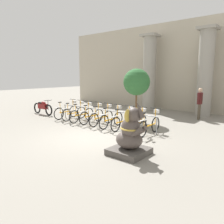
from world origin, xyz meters
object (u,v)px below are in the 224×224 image
Objects in this scene: bicycle_2 at (82,114)px; bicycle_5 at (112,119)px; bicycle_0 at (67,111)px; bicycle_4 at (102,117)px; bicycle_3 at (92,115)px; person_pedestrian at (200,101)px; bicycle_1 at (75,112)px; bicycle_6 at (123,121)px; bicycle_7 at (137,122)px; motorcycle at (43,107)px; bicycle_8 at (150,125)px; elephant_statue at (130,136)px; potted_tree at (137,84)px.

bicycle_5 is (2.02, 0.00, 0.00)m from bicycle_2.
bicycle_0 and bicycle_4 have the same top height.
bicycle_3 is 1.00× the size of person_pedestrian.
bicycle_1 is (0.67, -0.02, 0.00)m from bicycle_0.
bicycle_3 is 1.00× the size of bicycle_6.
bicycle_2 and bicycle_6 have the same top height.
bicycle_4 is 2.02m from bicycle_7.
motorcycle is (-3.47, -0.11, 0.05)m from bicycle_2.
bicycle_4 is at bearing 1.88° from motorcycle.
bicycle_8 is 1.00× the size of elephant_statue.
bicycle_7 is (4.04, -0.00, 0.00)m from bicycle_1.
bicycle_2 is (1.35, -0.07, 0.00)m from bicycle_0.
person_pedestrian is 3.70m from potted_tree.
bicycle_7 reaches higher than motorcycle.
elephant_statue is (3.39, -2.47, 0.18)m from bicycle_4.
person_pedestrian reaches higher than motorcycle.
bicycle_7 is at bearing -0.34° from bicycle_3.
bicycle_2 is 1.35m from bicycle_4.
bicycle_6 is at bearing -176.30° from bicycle_7.
bicycle_0 is 0.67m from bicycle_1.
potted_tree is at bearing 49.97° from bicycle_3.
bicycle_2 is 1.00× the size of bicycle_7.
bicycle_1 is 1.00× the size of person_pedestrian.
person_pedestrian is (0.56, 4.48, 0.64)m from bicycle_8.
bicycle_6 is at bearing 0.12° from bicycle_2.
bicycle_4 is 4.82m from motorcycle.
bicycle_1 is 3.37m from bicycle_6.
bicycle_2 is 1.00× the size of person_pedestrian.
bicycle_3 is 1.35m from bicycle_5.
bicycle_3 is at bearing 177.27° from bicycle_5.
bicycle_3 is at bearing 179.19° from bicycle_8.
bicycle_2 is 1.00× the size of bicycle_4.
elephant_statue reaches higher than bicycle_6.
bicycle_1 is 4.04m from bicycle_7.
bicycle_2 is 2.69m from bicycle_6.
bicycle_8 is at bearing 0.25° from bicycle_2.
bicycle_4 and bicycle_7 have the same top height.
bicycle_4 is 1.35m from bicycle_6.
bicycle_6 and bicycle_7 have the same top height.
bicycle_0 and bicycle_5 have the same top height.
bicycle_1 is 1.00× the size of elephant_statue.
bicycle_1 is at bearing 179.87° from bicycle_4.
elephant_statue is at bearing -74.06° from bicycle_8.
bicycle_5 is 5.22m from person_pedestrian.
bicycle_4 is at bearing -114.60° from potted_tree.
bicycle_5 is 0.67m from bicycle_6.
bicycle_0 is 1.00× the size of bicycle_8.
bicycle_5 and bicycle_7 have the same top height.
elephant_statue is at bearing -15.73° from motorcycle.
bicycle_6 is 3.18m from elephant_statue.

